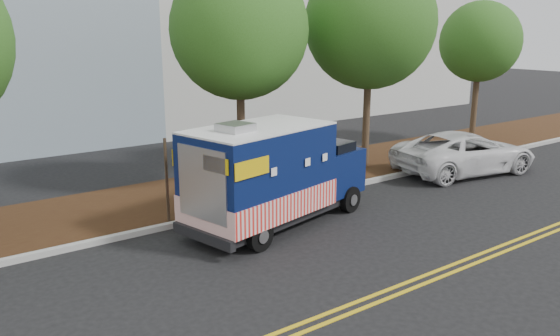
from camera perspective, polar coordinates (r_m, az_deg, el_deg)
ground at (r=14.94m, az=0.33°, el=-5.71°), size 120.00×120.00×0.00m
curb at (r=16.01m, az=-2.63°, el=-4.06°), size 120.00×0.18×0.15m
mulch_strip at (r=17.72m, az=-6.35°, el=-2.30°), size 120.00×4.00×0.15m
centerline_near at (r=11.92m, az=13.30°, el=-11.49°), size 120.00×0.10×0.01m
centerline_far at (r=11.78m, az=14.23°, el=-11.88°), size 120.00×0.10×0.01m
tree_b at (r=17.23m, az=-4.27°, el=14.17°), size 4.28×4.28×7.23m
tree_c at (r=20.05m, az=9.40°, el=14.72°), size 4.65×4.65×7.65m
tree_d at (r=26.27m, az=20.17°, el=12.27°), size 3.54×3.54×6.35m
sign_post at (r=14.60m, az=-11.74°, el=-1.55°), size 0.06×0.06×2.40m
food_truck at (r=14.33m, az=-0.84°, el=-1.00°), size 5.88×3.22×2.94m
white_car at (r=20.97m, az=18.76°, el=1.55°), size 5.79×3.43×1.51m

